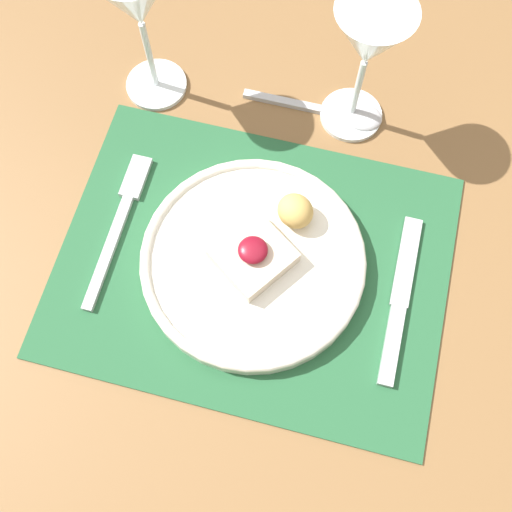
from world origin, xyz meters
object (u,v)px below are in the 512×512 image
wine_glass_far (137,4)px  dinner_plate (257,257)px  fork (121,218)px  spoon (344,113)px  wine_glass_near (369,44)px  knife (398,309)px

wine_glass_far → dinner_plate: bearing=-47.8°
fork → spoon: bearing=43.8°
fork → wine_glass_far: bearing=96.5°
wine_glass_near → wine_glass_far: size_ratio=0.95×
knife → wine_glass_far: size_ratio=1.05×
fork → wine_glass_far: wine_glass_far is taller
fork → knife: (0.33, -0.03, 0.00)m
wine_glass_near → fork: bearing=-138.1°
fork → wine_glass_far: 0.23m
knife → wine_glass_near: bearing=112.5°
dinner_plate → wine_glass_far: (-0.18, 0.20, 0.12)m
fork → wine_glass_near: (0.23, 0.21, 0.12)m
wine_glass_near → spoon: bearing=-166.8°
wine_glass_far → wine_glass_near: bearing=3.8°
knife → wine_glass_near: (-0.10, 0.24, 0.12)m
knife → wine_glass_far: wine_glass_far is taller
fork → dinner_plate: bearing=-2.9°
knife → wine_glass_near: wine_glass_near is taller
dinner_plate → knife: dinner_plate is taller
dinner_plate → wine_glass_near: 0.25m
spoon → wine_glass_far: 0.27m
spoon → wine_glass_far: size_ratio=0.97×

